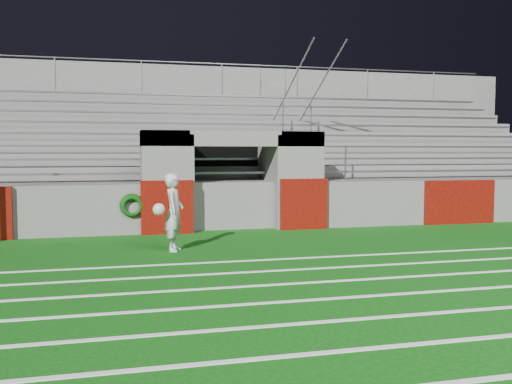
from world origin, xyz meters
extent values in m
plane|color=#0C4A0C|center=(0.00, 0.00, 0.00)|extent=(90.00, 90.00, 0.00)
cube|color=white|center=(0.00, -7.00, 0.01)|extent=(28.00, 0.09, 0.01)
cube|color=white|center=(0.00, -6.00, 0.01)|extent=(28.00, 0.09, 0.01)
cube|color=white|center=(0.00, -5.00, 0.01)|extent=(28.00, 0.09, 0.01)
cube|color=white|center=(0.00, -4.00, 0.01)|extent=(28.00, 0.09, 0.01)
cube|color=white|center=(0.00, -3.00, 0.01)|extent=(28.00, 0.09, 0.01)
cube|color=white|center=(0.00, -2.00, 0.01)|extent=(28.00, 0.09, 0.01)
cube|color=white|center=(0.00, -1.00, 0.01)|extent=(28.00, 0.09, 0.01)
cube|color=#605E5B|center=(7.70, 3.17, 0.62)|extent=(10.60, 0.35, 1.25)
cube|color=#605E5B|center=(-1.80, 3.50, 1.30)|extent=(1.20, 1.00, 2.60)
cube|color=#605E5B|center=(1.80, 3.50, 1.30)|extent=(1.20, 1.00, 2.60)
cube|color=black|center=(0.00, 5.20, 1.25)|extent=(2.60, 0.20, 2.50)
cube|color=#605E5B|center=(-1.15, 4.10, 1.25)|extent=(0.10, 2.20, 2.50)
cube|color=#605E5B|center=(1.15, 4.10, 1.25)|extent=(0.10, 2.20, 2.50)
cube|color=#605E5B|center=(0.00, 3.50, 2.40)|extent=(4.80, 1.00, 0.40)
cube|color=#605E5B|center=(0.00, 7.35, 1.15)|extent=(26.00, 8.00, 0.20)
cube|color=#605E5B|center=(0.00, 7.35, 0.53)|extent=(26.00, 8.00, 1.05)
cube|color=#500B06|center=(-1.80, 2.94, 0.68)|extent=(1.30, 0.15, 1.35)
cube|color=#500B06|center=(1.80, 2.94, 0.68)|extent=(1.30, 0.15, 1.35)
cube|color=#500B06|center=(6.50, 2.94, 0.62)|extent=(2.20, 0.15, 1.25)
cube|color=gray|center=(0.00, 4.43, 1.47)|extent=(23.00, 0.28, 0.06)
cube|color=#605E5B|center=(0.00, 5.28, 1.44)|extent=(24.00, 0.75, 0.38)
cube|color=gray|center=(0.00, 5.18, 1.85)|extent=(23.00, 0.28, 0.06)
cube|color=#605E5B|center=(0.00, 6.03, 1.63)|extent=(24.00, 0.75, 0.76)
cube|color=gray|center=(0.00, 5.93, 2.23)|extent=(23.00, 0.28, 0.06)
cube|color=#605E5B|center=(0.00, 6.78, 1.82)|extent=(24.00, 0.75, 1.14)
cube|color=gray|center=(0.00, 6.68, 2.61)|extent=(23.00, 0.28, 0.06)
cube|color=#605E5B|center=(0.00, 7.53, 2.01)|extent=(24.00, 0.75, 1.52)
cube|color=gray|center=(0.00, 7.43, 2.99)|extent=(23.00, 0.28, 0.06)
cube|color=#605E5B|center=(0.00, 8.28, 2.20)|extent=(24.00, 0.75, 1.90)
cube|color=gray|center=(0.00, 8.18, 3.37)|extent=(23.00, 0.28, 0.06)
cube|color=#605E5B|center=(0.00, 9.03, 2.39)|extent=(24.00, 0.75, 2.28)
cube|color=gray|center=(0.00, 8.93, 3.75)|extent=(23.00, 0.28, 0.06)
cube|color=#605E5B|center=(0.00, 9.78, 2.58)|extent=(24.00, 0.75, 2.66)
cube|color=gray|center=(0.00, 9.68, 4.13)|extent=(23.00, 0.28, 0.06)
cube|color=#605E5B|center=(0.00, 10.45, 2.65)|extent=(26.00, 0.60, 5.29)
cylinder|color=#A5A8AD|center=(2.50, 4.15, 1.75)|extent=(0.05, 0.05, 1.00)
cylinder|color=#A5A8AD|center=(2.50, 7.15, 3.27)|extent=(0.05, 0.05, 1.00)
cylinder|color=#A5A8AD|center=(2.50, 10.15, 4.79)|extent=(0.05, 0.05, 1.00)
cylinder|color=#A5A8AD|center=(2.50, 7.15, 3.77)|extent=(0.05, 6.02, 3.08)
cylinder|color=#A5A8AD|center=(3.50, 4.15, 1.75)|extent=(0.05, 0.05, 1.00)
cylinder|color=#A5A8AD|center=(3.50, 7.15, 3.27)|extent=(0.05, 0.05, 1.00)
cylinder|color=#A5A8AD|center=(3.50, 10.15, 4.79)|extent=(0.05, 0.05, 1.00)
cylinder|color=#A5A8AD|center=(3.50, 7.15, 3.77)|extent=(0.05, 6.02, 3.08)
cylinder|color=#A5A8AD|center=(-5.00, 10.15, 4.84)|extent=(0.05, 0.05, 1.10)
cylinder|color=#A5A8AD|center=(-2.00, 10.15, 4.84)|extent=(0.05, 0.05, 1.10)
cylinder|color=#A5A8AD|center=(1.00, 10.15, 4.84)|extent=(0.05, 0.05, 1.10)
cylinder|color=#A5A8AD|center=(4.00, 10.15, 4.84)|extent=(0.05, 0.05, 1.10)
cylinder|color=#A5A8AD|center=(7.00, 10.15, 4.84)|extent=(0.05, 0.05, 1.10)
cylinder|color=#A5A8AD|center=(10.00, 10.15, 4.84)|extent=(0.05, 0.05, 1.10)
cylinder|color=#A5A8AD|center=(0.00, 10.15, 5.39)|extent=(24.00, 0.05, 0.05)
imported|color=silver|center=(-1.89, 0.47, 0.81)|extent=(0.53, 0.67, 1.61)
sphere|color=white|center=(-2.23, 0.21, 0.90)|extent=(0.25, 0.25, 0.25)
torus|color=#0D400C|center=(-2.66, 2.95, 0.75)|extent=(0.59, 0.11, 0.59)
torus|color=#0D450E|center=(-2.66, 2.90, 0.73)|extent=(0.52, 0.10, 0.52)
camera|label=1|loc=(-3.16, -11.33, 2.05)|focal=40.00mm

